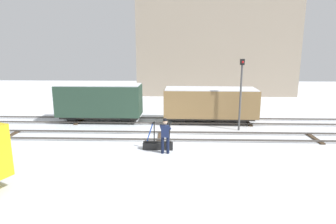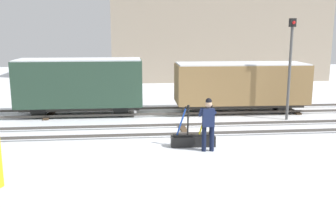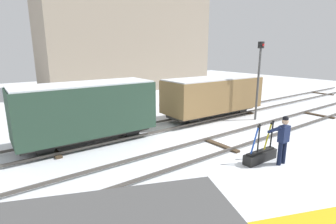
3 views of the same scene
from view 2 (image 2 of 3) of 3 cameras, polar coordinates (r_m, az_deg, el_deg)
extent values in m
plane|color=silver|center=(15.34, 2.42, -2.94)|extent=(60.00, 60.00, 0.00)
cube|color=#4C4742|center=(14.62, 2.83, -3.16)|extent=(44.00, 0.07, 0.10)
cube|color=#4C4742|center=(16.00, 2.06, -1.84)|extent=(44.00, 0.07, 0.10)
cube|color=#423323|center=(15.33, 2.42, -2.80)|extent=(0.24, 1.94, 0.08)
cube|color=#4C4742|center=(18.08, 1.14, -0.25)|extent=(44.00, 0.07, 0.10)
cube|color=#4C4742|center=(19.48, 0.64, 0.62)|extent=(44.00, 0.07, 0.10)
cube|color=#423323|center=(19.05, -16.94, -0.42)|extent=(0.24, 1.94, 0.08)
cube|color=#423323|center=(20.32, 17.55, 0.27)|extent=(0.24, 1.94, 0.08)
cube|color=black|center=(13.45, 3.68, -4.27)|extent=(1.53, 0.40, 0.36)
cube|color=black|center=(13.39, 3.69, -3.41)|extent=(1.37, 0.23, 0.06)
cylinder|color=#1E47B7|center=(13.23, 1.95, -1.48)|extent=(0.37, 0.07, 1.02)
sphere|color=black|center=(13.14, 2.66, 0.65)|extent=(0.09, 0.09, 0.09)
cylinder|color=black|center=(13.25, 2.93, -1.36)|extent=(0.07, 0.06, 1.05)
sphere|color=black|center=(13.14, 2.99, 0.87)|extent=(0.09, 0.09, 0.09)
cylinder|color=yellow|center=(13.33, 5.21, -1.42)|extent=(0.38, 0.07, 1.02)
sphere|color=black|center=(13.25, 5.93, 0.70)|extent=(0.09, 0.09, 0.09)
cylinder|color=black|center=(13.37, 6.24, -1.30)|extent=(0.10, 0.06, 1.05)
sphere|color=black|center=(13.26, 6.39, 0.91)|extent=(0.09, 0.09, 0.09)
cylinder|color=#111831|center=(12.87, 5.29, -3.93)|extent=(0.15, 0.15, 0.84)
cylinder|color=#111831|center=(12.92, 6.43, -3.90)|extent=(0.15, 0.15, 0.84)
cube|color=#192347|center=(12.72, 5.92, -0.82)|extent=(0.39, 0.25, 0.59)
sphere|color=tan|center=(12.63, 5.97, 1.17)|extent=(0.23, 0.23, 0.23)
sphere|color=black|center=(12.62, 5.97, 1.59)|extent=(0.20, 0.20, 0.20)
cylinder|color=#192347|center=(12.89, 4.83, -0.05)|extent=(0.12, 0.53, 0.39)
cylinder|color=#192347|center=(13.00, 6.64, -0.25)|extent=(0.12, 0.56, 0.29)
cylinder|color=#4C4C4C|center=(17.95, 17.31, 5.28)|extent=(0.12, 0.12, 4.06)
cube|color=black|center=(17.85, 17.75, 12.34)|extent=(0.24, 0.24, 0.36)
sphere|color=red|center=(17.73, 17.92, 12.33)|extent=(0.14, 0.14, 0.14)
cube|color=gray|center=(33.16, 7.24, 15.47)|extent=(17.09, 5.73, 12.20)
cube|color=#2D2B28|center=(19.36, 10.43, 1.17)|extent=(5.95, 1.46, 0.20)
cube|color=olive|center=(19.21, 10.54, 4.15)|extent=(6.28, 2.36, 1.83)
cube|color=silver|center=(19.11, 10.64, 6.97)|extent=(6.16, 2.27, 0.06)
cylinder|color=black|center=(18.36, 4.78, 0.60)|extent=(0.70, 0.11, 0.70)
cylinder|color=black|center=(19.55, 4.21, 1.29)|extent=(0.70, 0.11, 0.70)
cylinder|color=black|center=(19.43, 16.67, 0.75)|extent=(0.70, 0.11, 0.70)
cylinder|color=black|center=(20.55, 15.46, 1.40)|extent=(0.70, 0.11, 0.70)
cube|color=#2D2B28|center=(18.74, -12.56, 0.74)|extent=(5.43, 1.23, 0.20)
cube|color=#284233|center=(18.57, -12.72, 4.19)|extent=(5.72, 2.03, 2.08)
cube|color=silver|center=(18.46, -12.87, 7.49)|extent=(5.61, 1.95, 0.06)
cylinder|color=black|center=(18.56, -18.45, 0.15)|extent=(0.70, 0.11, 0.70)
cylinder|color=black|center=(19.60, -17.75, 0.78)|extent=(0.70, 0.11, 0.70)
cylinder|color=black|center=(18.07, -6.93, 0.37)|extent=(0.70, 0.11, 0.70)
cylinder|color=black|center=(19.14, -6.84, 1.01)|extent=(0.70, 0.11, 0.70)
camera|label=1|loc=(3.53, 108.38, 15.25)|focal=30.80mm
camera|label=3|loc=(9.58, -43.69, 9.16)|focal=27.71mm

